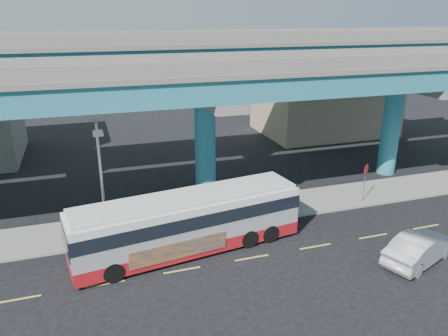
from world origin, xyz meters
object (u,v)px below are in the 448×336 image
object	(u,v)px
sedan	(420,248)
stop_sign	(366,174)
transit_bus	(188,221)
street_lamp	(101,167)

from	to	relation	value
sedan	stop_sign	distance (m)	8.02
sedan	stop_sign	size ratio (longest dim) A/B	1.90
transit_bus	street_lamp	xyz separation A→B (m)	(-4.41, 1.80, 3.09)
transit_bus	sedan	xyz separation A→B (m)	(11.66, -5.16, -1.02)
sedan	street_lamp	distance (m)	17.99
transit_bus	sedan	bearing A→B (deg)	-32.04
transit_bus	stop_sign	xyz separation A→B (m)	(13.48, 2.53, 0.35)
sedan	street_lamp	world-z (taller)	street_lamp
transit_bus	street_lamp	distance (m)	5.68
transit_bus	stop_sign	world-z (taller)	transit_bus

